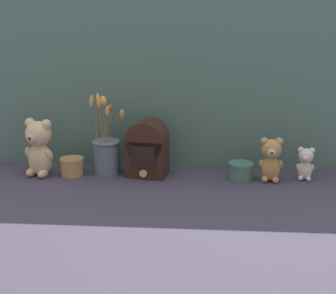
{
  "coord_description": "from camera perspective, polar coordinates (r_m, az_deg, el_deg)",
  "views": [
    {
      "loc": [
        0.15,
        -1.91,
        0.67
      ],
      "look_at": [
        0.0,
        0.02,
        0.12
      ],
      "focal_mm": 55.0,
      "sensor_mm": 36.0,
      "label": 1
    }
  ],
  "objects": [
    {
      "name": "vintage_radio",
      "position": [
        2.03,
        -2.32,
        -0.14
      ],
      "size": [
        0.17,
        0.14,
        0.23
      ],
      "color": "#381E14",
      "rests_on": "ground"
    },
    {
      "name": "teddy_bear_medium",
      "position": [
        2.01,
        11.34,
        -1.26
      ],
      "size": [
        0.09,
        0.09,
        0.17
      ],
      "color": "tan",
      "rests_on": "ground"
    },
    {
      "name": "teddy_bear_large",
      "position": [
        2.1,
        -14.1,
        0.09
      ],
      "size": [
        0.13,
        0.12,
        0.23
      ],
      "color": "#DBBC84",
      "rests_on": "ground"
    },
    {
      "name": "decorative_tin_tall",
      "position": [
        2.03,
        8.07,
        -2.64
      ],
      "size": [
        0.1,
        0.1,
        0.07
      ],
      "color": "#47705B",
      "rests_on": "ground"
    },
    {
      "name": "flower_vase",
      "position": [
        2.07,
        -6.82,
        -0.55
      ],
      "size": [
        0.14,
        0.14,
        0.34
      ],
      "color": "slate",
      "rests_on": "ground"
    },
    {
      "name": "teddy_bear_small",
      "position": [
        2.07,
        14.99,
        -1.71
      ],
      "size": [
        0.07,
        0.07,
        0.13
      ],
      "color": "beige",
      "rests_on": "ground"
    },
    {
      "name": "decorative_tin_short",
      "position": [
        2.09,
        -10.58,
        -2.15
      ],
      "size": [
        0.09,
        0.09,
        0.07
      ],
      "color": "tan",
      "rests_on": "ground"
    },
    {
      "name": "ground_plane",
      "position": [
        2.03,
        -0.04,
        -3.49
      ],
      "size": [
        4.0,
        4.0,
        0.0
      ],
      "primitive_type": "plane",
      "color": "#3D3847"
    },
    {
      "name": "backdrop_wall",
      "position": [
        2.11,
        0.31,
        7.5
      ],
      "size": [
        1.54,
        0.02,
        0.73
      ],
      "color": "#4C6B5B",
      "rests_on": "ground"
    }
  ]
}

